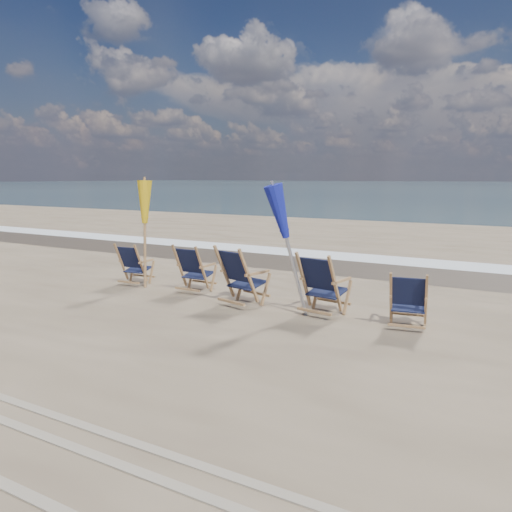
# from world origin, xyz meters

# --- Properties ---
(surf_foam) EXTENTS (200.00, 1.40, 0.01)m
(surf_foam) POSITION_xyz_m (0.00, 8.30, 0.00)
(surf_foam) COLOR silver
(surf_foam) RESTS_ON ground
(wet_sand_strip) EXTENTS (200.00, 2.60, 0.00)m
(wet_sand_strip) POSITION_xyz_m (0.00, 6.80, 0.00)
(wet_sand_strip) COLOR #42362A
(wet_sand_strip) RESTS_ON ground
(beach_chair_0) EXTENTS (0.63, 0.69, 0.89)m
(beach_chair_0) POSITION_xyz_m (-2.87, 2.49, 0.45)
(beach_chair_0) COLOR #111632
(beach_chair_0) RESTS_ON ground
(beach_chair_1) EXTENTS (0.62, 0.70, 0.96)m
(beach_chair_1) POSITION_xyz_m (-1.35, 2.51, 0.48)
(beach_chair_1) COLOR #111632
(beach_chair_1) RESTS_ON ground
(beach_chair_2) EXTENTS (0.85, 0.91, 1.07)m
(beach_chair_2) POSITION_xyz_m (-0.03, 2.00, 0.54)
(beach_chair_2) COLOR #111632
(beach_chair_2) RESTS_ON ground
(beach_chair_3) EXTENTS (0.78, 0.85, 1.05)m
(beach_chair_3) POSITION_xyz_m (1.45, 2.16, 0.53)
(beach_chair_3) COLOR #111632
(beach_chair_3) RESTS_ON ground
(beach_chair_4) EXTENTS (0.66, 0.72, 0.88)m
(beach_chair_4) POSITION_xyz_m (2.82, 2.20, 0.44)
(beach_chair_4) COLOR #111632
(beach_chair_4) RESTS_ON ground
(umbrella_yellow) EXTENTS (0.30, 0.30, 2.14)m
(umbrella_yellow) POSITION_xyz_m (-2.74, 2.50, 1.62)
(umbrella_yellow) COLOR #9C7146
(umbrella_yellow) RESTS_ON ground
(umbrella_blue) EXTENTS (0.30, 0.30, 2.16)m
(umbrella_blue) POSITION_xyz_m (0.76, 1.99, 1.64)
(umbrella_blue) COLOR #A5A5AD
(umbrella_blue) RESTS_ON ground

